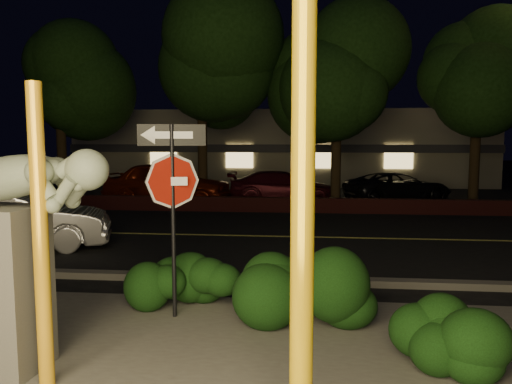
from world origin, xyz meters
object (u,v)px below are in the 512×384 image
(yellow_pole_right, at_px, (302,229))
(parked_car_dark, at_px, (398,187))
(yellow_pole_left, at_px, (41,239))
(signpost, at_px, (172,182))
(parked_car_darkred, at_px, (283,187))
(silver_sedan, at_px, (15,221))
(parked_car_red, at_px, (168,183))
(sculpture, at_px, (8,236))

(yellow_pole_right, height_order, parked_car_dark, yellow_pole_right)
(yellow_pole_left, relative_size, signpost, 1.13)
(yellow_pole_right, xyz_separation_m, parked_car_dark, (3.63, 16.46, -1.23))
(yellow_pole_left, distance_m, signpost, 2.22)
(parked_car_darkred, bearing_deg, signpost, 172.16)
(parked_car_darkred, distance_m, parked_car_dark, 4.60)
(parked_car_darkred, bearing_deg, silver_sedan, 144.66)
(parked_car_red, bearing_deg, silver_sedan, 176.53)
(sculpture, height_order, parked_car_dark, sculpture)
(yellow_pole_left, xyz_separation_m, parked_car_dark, (6.17, 15.63, -0.93))
(signpost, distance_m, silver_sedan, 6.11)
(silver_sedan, relative_size, parked_car_red, 0.84)
(yellow_pole_right, distance_m, silver_sedan, 9.32)
(signpost, bearing_deg, silver_sedan, 126.88)
(parked_car_dark, bearing_deg, parked_car_red, 80.57)
(silver_sedan, bearing_deg, sculpture, -167.56)
(signpost, distance_m, sculpture, 2.22)
(yellow_pole_right, xyz_separation_m, silver_sedan, (-6.42, 6.66, -1.14))
(parked_car_red, relative_size, parked_car_dark, 1.15)
(silver_sedan, relative_size, parked_car_dark, 0.97)
(silver_sedan, xyz_separation_m, parked_car_dark, (10.05, 9.80, -0.08))
(silver_sedan, bearing_deg, parked_car_darkred, -50.19)
(signpost, bearing_deg, sculpture, -140.26)
(sculpture, height_order, parked_car_darkred, sculpture)
(parked_car_darkred, relative_size, parked_car_dark, 1.01)
(yellow_pole_right, bearing_deg, silver_sedan, 133.92)
(signpost, height_order, parked_car_darkred, signpost)
(signpost, xyz_separation_m, parked_car_darkred, (0.88, 12.81, -1.29))
(yellow_pole_right, distance_m, parked_car_dark, 16.90)
(yellow_pole_left, distance_m, sculpture, 0.61)
(silver_sedan, bearing_deg, yellow_pole_left, -165.12)
(yellow_pole_right, relative_size, parked_car_darkred, 0.86)
(yellow_pole_left, bearing_deg, parked_car_darkred, 83.72)
(yellow_pole_left, relative_size, silver_sedan, 0.75)
(parked_car_red, distance_m, parked_car_darkred, 4.41)
(yellow_pole_right, relative_size, parked_car_dark, 0.86)
(sculpture, bearing_deg, signpost, 58.50)
(yellow_pole_right, distance_m, parked_car_red, 15.63)
(yellow_pole_left, bearing_deg, yellow_pole_right, -18.07)
(parked_car_dark, bearing_deg, parked_car_darkred, 79.03)
(signpost, height_order, silver_sedan, signpost)
(sculpture, height_order, parked_car_red, sculpture)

